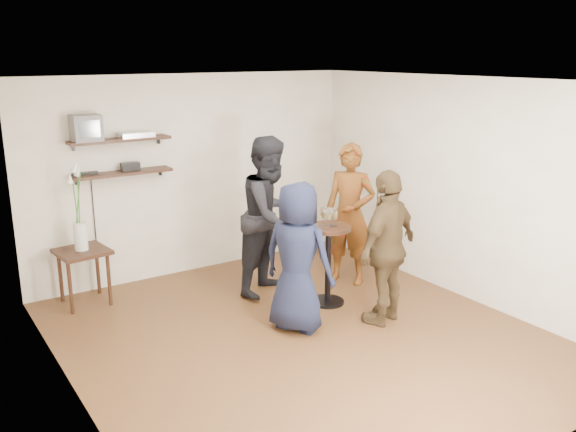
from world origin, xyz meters
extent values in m
cube|color=#482717|center=(0.00, 0.00, -0.02)|extent=(4.50, 5.00, 0.04)
cube|color=white|center=(0.00, 0.00, 2.62)|extent=(4.50, 5.00, 0.04)
cube|color=white|center=(0.00, 2.52, 1.30)|extent=(4.50, 0.04, 2.60)
cube|color=white|center=(0.00, -2.52, 1.30)|extent=(4.50, 0.04, 2.60)
cube|color=white|center=(-2.27, 0.00, 1.30)|extent=(0.04, 5.00, 2.60)
cube|color=white|center=(2.27, 0.00, 1.30)|extent=(0.04, 5.00, 2.60)
cube|color=black|center=(-1.00, 2.38, 1.85)|extent=(1.20, 0.25, 0.04)
cube|color=black|center=(-1.00, 2.38, 1.45)|extent=(1.20, 0.25, 0.04)
cube|color=#59595B|center=(-1.39, 2.38, 2.02)|extent=(0.32, 0.30, 0.30)
cube|color=silver|center=(-0.80, 2.38, 1.90)|extent=(0.40, 0.24, 0.06)
cube|color=black|center=(-0.90, 2.38, 1.52)|extent=(0.22, 0.10, 0.10)
cube|color=black|center=(-1.43, 2.42, 1.48)|extent=(0.30, 0.05, 0.03)
cube|color=black|center=(-1.62, 2.13, 0.64)|extent=(0.60, 0.60, 0.04)
cylinder|color=black|center=(-1.83, 1.91, 0.31)|extent=(0.04, 0.04, 0.61)
cylinder|color=black|center=(-1.40, 1.91, 0.31)|extent=(0.04, 0.04, 0.61)
cylinder|color=black|center=(-1.83, 2.35, 0.31)|extent=(0.04, 0.04, 0.61)
cylinder|color=black|center=(-1.40, 2.35, 0.31)|extent=(0.04, 0.04, 0.61)
cylinder|color=silver|center=(-1.62, 2.13, 0.82)|extent=(0.15, 0.15, 0.32)
cylinder|color=#2E7220|center=(-1.64, 2.13, 1.15)|extent=(0.01, 0.07, 0.59)
cone|color=white|center=(-1.68, 2.13, 1.51)|extent=(0.08, 0.09, 0.13)
cylinder|color=#2E7220|center=(-1.60, 2.14, 1.18)|extent=(0.04, 0.06, 0.66)
cone|color=white|center=(-1.57, 2.16, 1.57)|extent=(0.11, 0.13, 0.14)
cylinder|color=#2E7220|center=(-1.62, 2.12, 1.21)|extent=(0.10, 0.09, 0.72)
cone|color=white|center=(-1.62, 2.09, 1.64)|extent=(0.14, 0.13, 0.14)
cylinder|color=black|center=(0.76, 0.57, 0.92)|extent=(0.51, 0.51, 0.04)
cylinder|color=black|center=(0.76, 0.57, 0.46)|extent=(0.07, 0.07, 0.87)
cylinder|color=black|center=(0.76, 0.57, 0.01)|extent=(0.40, 0.40, 0.03)
cylinder|color=silver|center=(0.70, 0.53, 0.94)|extent=(0.06, 0.06, 0.00)
cylinder|color=silver|center=(0.70, 0.53, 0.99)|extent=(0.01, 0.01, 0.09)
cylinder|color=silver|center=(0.70, 0.53, 1.10)|extent=(0.07, 0.07, 0.12)
cylinder|color=#E4BB5E|center=(0.70, 0.53, 1.07)|extent=(0.07, 0.07, 0.06)
cylinder|color=silver|center=(0.81, 0.53, 0.94)|extent=(0.06, 0.06, 0.00)
cylinder|color=silver|center=(0.81, 0.53, 0.98)|extent=(0.01, 0.01, 0.08)
cylinder|color=silver|center=(0.81, 0.53, 1.08)|extent=(0.06, 0.06, 0.10)
cylinder|color=#E4BB5E|center=(0.81, 0.53, 1.05)|extent=(0.06, 0.06, 0.06)
cylinder|color=silver|center=(0.72, 0.64, 0.94)|extent=(0.06, 0.06, 0.00)
cylinder|color=silver|center=(0.72, 0.64, 0.99)|extent=(0.01, 0.01, 0.09)
cylinder|color=silver|center=(0.72, 0.64, 1.09)|extent=(0.07, 0.07, 0.11)
cylinder|color=#E4BB5E|center=(0.72, 0.64, 1.07)|extent=(0.06, 0.06, 0.06)
cylinder|color=silver|center=(0.78, 0.58, 0.94)|extent=(0.06, 0.06, 0.00)
cylinder|color=silver|center=(0.78, 0.58, 0.99)|extent=(0.01, 0.01, 0.09)
cylinder|color=silver|center=(0.78, 0.58, 1.09)|extent=(0.07, 0.07, 0.11)
cylinder|color=#E4BB5E|center=(0.78, 0.58, 1.07)|extent=(0.06, 0.06, 0.06)
imported|color=#B42114|center=(1.40, 0.99, 0.89)|extent=(0.71, 0.78, 1.78)
imported|color=black|center=(0.41, 1.26, 0.96)|extent=(1.16, 1.07, 1.92)
imported|color=black|center=(0.07, 0.20, 0.80)|extent=(0.82, 0.93, 1.60)
imported|color=#47341E|center=(0.98, -0.17, 0.84)|extent=(1.06, 0.68, 1.69)
camera|label=1|loc=(-3.31, -4.73, 2.86)|focal=38.00mm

